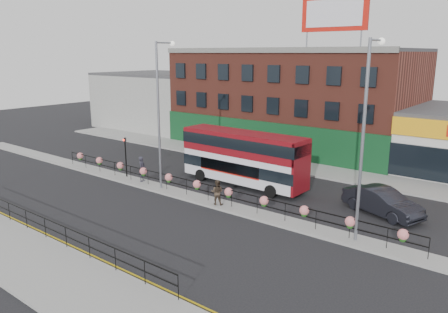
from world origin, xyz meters
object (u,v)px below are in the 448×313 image
Objects in this scene: lamp_column_east at (366,124)px; pedestrian_a at (142,169)px; car at (382,202)px; pedestrian_b at (217,192)px; lamp_column_west at (161,103)px; double_decker_bus at (244,153)px.

pedestrian_a is at bearing 179.98° from lamp_column_east.
car is at bearing 93.88° from lamp_column_east.
pedestrian_b is 0.16× the size of lamp_column_west.
double_decker_bus is 0.98× the size of lamp_column_east.
double_decker_bus is 10.61m from car.
lamp_column_west is at bearing -179.85° from lamp_column_east.
lamp_column_west reaches higher than pedestrian_a.
double_decker_bus is 1.88× the size of car.
lamp_column_west is (2.40, -0.04, 5.28)m from pedestrian_a.
car is at bearing 18.08° from lamp_column_west.
pedestrian_a is (-6.52, -4.39, -1.40)m from double_decker_bus.
car is 2.75× the size of pedestrian_a.
double_decker_bus is at bearing -80.82° from pedestrian_a.
car is 7.28m from lamp_column_east.
double_decker_bus reaches higher than pedestrian_a.
double_decker_bus is 5.39m from pedestrian_b.
lamp_column_east is at bearing -22.18° from double_decker_bus.
lamp_column_west is at bearing -132.87° from double_decker_bus.
lamp_column_west is (-5.57, 0.52, 5.42)m from pedestrian_b.
pedestrian_a is at bearing 178.96° from lamp_column_west.
lamp_column_west reaches higher than lamp_column_east.
lamp_column_east is (0.32, -4.73, 5.53)m from car.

